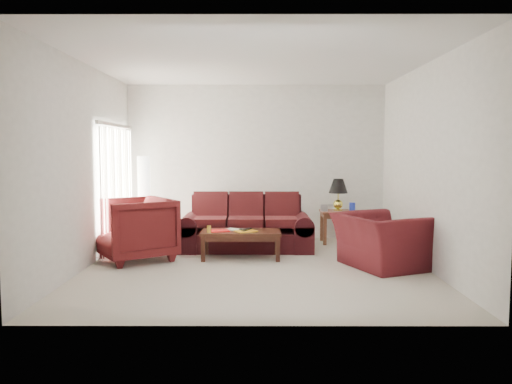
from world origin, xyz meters
TOP-DOWN VIEW (x-y plane):
  - floor at (0.00, 0.00)m, footprint 5.00×5.00m
  - blinds at (-2.42, 1.30)m, footprint 0.10×2.00m
  - sofa at (-0.17, 1.30)m, footprint 2.33×1.08m
  - throw_pillow at (-0.95, 2.12)m, footprint 0.43×0.25m
  - end_table at (1.49, 1.97)m, footprint 0.56×0.56m
  - table_lamp at (1.54, 2.01)m, footprint 0.44×0.44m
  - clock at (1.26, 1.87)m, footprint 0.14×0.09m
  - blue_canister at (1.75, 1.75)m, footprint 0.12×0.12m
  - picture_frame at (1.39, 2.13)m, footprint 0.15×0.18m
  - floor_lamp at (-2.10, 2.00)m, footprint 0.33×0.33m
  - armchair_left at (-1.90, 0.47)m, footprint 1.50×1.49m
  - armchair_right at (1.84, 0.00)m, footprint 1.45×1.53m
  - coffee_table at (-0.24, 0.62)m, footprint 1.39×0.93m
  - magazine_red at (-0.58, 0.57)m, footprint 0.35×0.30m
  - magazine_white at (-0.37, 0.72)m, footprint 0.31×0.29m
  - magazine_orange at (-0.16, 0.54)m, footprint 0.38×0.35m
  - remote_a at (-0.21, 0.53)m, footprint 0.12×0.15m
  - remote_b at (-0.13, 0.60)m, footprint 0.13×0.19m
  - yellow_glass at (-0.74, 0.44)m, footprint 0.08×0.08m

SIDE VIEW (x-z plane):
  - floor at x=0.00m, z-range 0.00..0.00m
  - coffee_table at x=-0.24m, z-range 0.00..0.44m
  - end_table at x=1.49m, z-range 0.00..0.61m
  - armchair_right at x=1.84m, z-range 0.00..0.79m
  - magazine_white at x=-0.37m, z-range 0.44..0.46m
  - magazine_red at x=-0.58m, z-range 0.44..0.46m
  - magazine_orange at x=-0.16m, z-range 0.44..0.46m
  - sofa at x=-0.17m, z-range 0.00..0.94m
  - remote_a at x=-0.21m, z-range 0.46..0.48m
  - remote_b at x=-0.13m, z-range 0.46..0.48m
  - armchair_left at x=-1.90m, z-range 0.00..0.99m
  - yellow_glass at x=-0.74m, z-range 0.44..0.56m
  - clock at x=1.26m, z-range 0.61..0.74m
  - picture_frame at x=1.39m, z-range 0.66..0.72m
  - blue_canister at x=1.75m, z-range 0.61..0.78m
  - throw_pillow at x=-0.95m, z-range 0.51..0.94m
  - floor_lamp at x=-2.10m, z-range 0.00..1.65m
  - table_lamp at x=1.54m, z-range 0.61..1.20m
  - blinds at x=-2.42m, z-range 0.00..2.16m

